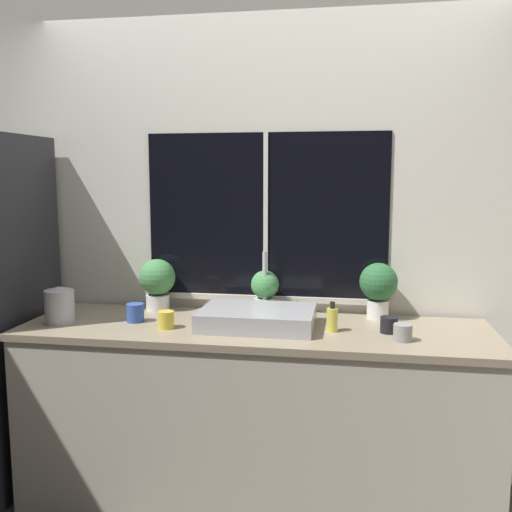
{
  "coord_description": "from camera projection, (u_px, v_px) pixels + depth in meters",
  "views": [
    {
      "loc": [
        0.47,
        -2.36,
        1.64
      ],
      "look_at": [
        0.01,
        0.33,
        1.26
      ],
      "focal_mm": 40.0,
      "sensor_mm": 36.0,
      "label": 1
    }
  ],
  "objects": [
    {
      "name": "counter",
      "position": [
        254.0,
        414.0,
        2.87
      ],
      "size": [
        2.3,
        0.69,
        0.91
      ],
      "color": "beige",
      "rests_on": "ground_plane"
    },
    {
      "name": "mug_blue",
      "position": [
        135.0,
        313.0,
        2.89
      ],
      "size": [
        0.09,
        0.09,
        0.09
      ],
      "color": "#3351AD",
      "rests_on": "counter"
    },
    {
      "name": "mug_black",
      "position": [
        389.0,
        325.0,
        2.68
      ],
      "size": [
        0.08,
        0.08,
        0.08
      ],
      "color": "black",
      "rests_on": "counter"
    },
    {
      "name": "potted_plant_center",
      "position": [
        265.0,
        290.0,
        3.04
      ],
      "size": [
        0.15,
        0.15,
        0.24
      ],
      "color": "white",
      "rests_on": "counter"
    },
    {
      "name": "potted_plant_left",
      "position": [
        157.0,
        281.0,
        3.14
      ],
      "size": [
        0.2,
        0.2,
        0.28
      ],
      "color": "white",
      "rests_on": "counter"
    },
    {
      "name": "mug_grey",
      "position": [
        403.0,
        333.0,
        2.55
      ],
      "size": [
        0.08,
        0.08,
        0.08
      ],
      "color": "gray",
      "rests_on": "counter"
    },
    {
      "name": "mug_yellow",
      "position": [
        166.0,
        320.0,
        2.76
      ],
      "size": [
        0.08,
        0.08,
        0.08
      ],
      "color": "gold",
      "rests_on": "counter"
    },
    {
      "name": "sink",
      "position": [
        258.0,
        317.0,
        2.79
      ],
      "size": [
        0.55,
        0.45,
        0.34
      ],
      "color": "#ADADB2",
      "rests_on": "counter"
    },
    {
      "name": "kettle",
      "position": [
        60.0,
        305.0,
        2.86
      ],
      "size": [
        0.15,
        0.15,
        0.19
      ],
      "color": "#B2B2B7",
      "rests_on": "counter"
    },
    {
      "name": "potted_plant_right",
      "position": [
        378.0,
        286.0,
        2.93
      ],
      "size": [
        0.2,
        0.2,
        0.29
      ],
      "color": "white",
      "rests_on": "counter"
    },
    {
      "name": "wall_back",
      "position": [
        267.0,
        230.0,
        3.14
      ],
      "size": [
        8.0,
        0.09,
        2.7
      ],
      "color": "silver",
      "rests_on": "ground_plane"
    },
    {
      "name": "soap_bottle",
      "position": [
        332.0,
        319.0,
        2.7
      ],
      "size": [
        0.05,
        0.05,
        0.14
      ],
      "color": "#DBD14C",
      "rests_on": "counter"
    }
  ]
}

